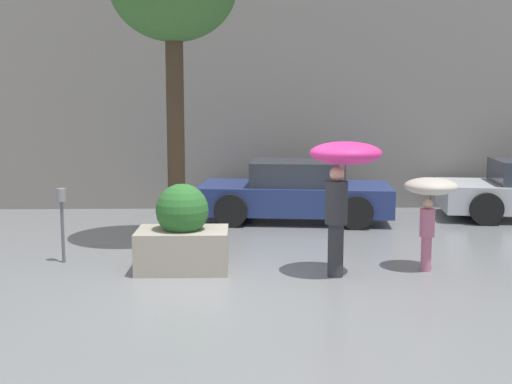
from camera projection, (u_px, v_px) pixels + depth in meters
name	position (u px, v px, depth m)	size (l,w,h in m)	color
ground_plane	(224.00, 286.00, 8.62)	(40.00, 40.00, 0.00)	slate
building_facade	(230.00, 78.00, 14.64)	(18.00, 0.30, 6.00)	gray
planter_box	(182.00, 234.00, 9.37)	(1.33, 0.89, 1.28)	#9E9384
person_adult	(343.00, 169.00, 8.93)	(1.01, 1.01, 1.91)	#2D2D33
person_child	(430.00, 195.00, 9.30)	(0.77, 0.77, 1.36)	#B76684
parked_car_near	(295.00, 192.00, 13.39)	(4.13, 2.39, 1.24)	navy
parking_meter	(62.00, 209.00, 9.78)	(0.14, 0.14, 1.15)	#595B60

